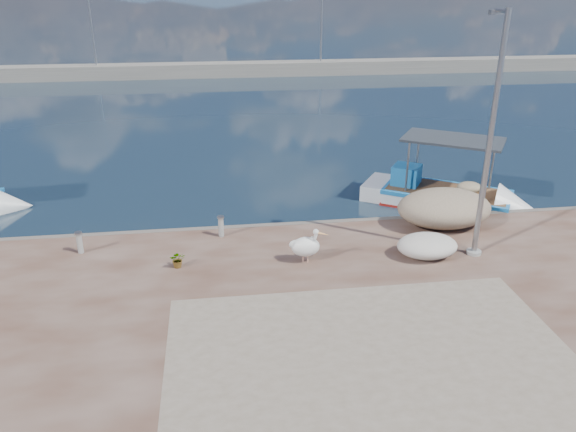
% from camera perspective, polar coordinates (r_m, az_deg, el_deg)
% --- Properties ---
extents(ground, '(1400.00, 1400.00, 0.00)m').
position_cam_1_polar(ground, '(14.90, 2.02, -10.30)').
color(ground, '#162635').
rests_on(ground, ground).
extents(quay_patch, '(9.00, 7.00, 0.01)m').
position_cam_1_polar(quay_patch, '(12.44, 9.18, -15.41)').
color(quay_patch, gray).
rests_on(quay_patch, quay).
extents(breakwater, '(120.00, 2.20, 7.50)m').
position_cam_1_polar(breakwater, '(52.86, -5.52, 14.61)').
color(breakwater, gray).
rests_on(breakwater, ground).
extents(boat_right, '(6.65, 5.35, 3.14)m').
position_cam_1_polar(boat_right, '(22.70, 15.60, 1.65)').
color(boat_right, white).
rests_on(boat_right, ground).
extents(pelican, '(1.14, 0.79, 1.09)m').
position_cam_1_polar(pelican, '(16.31, 1.85, -3.08)').
color(pelican, tan).
rests_on(pelican, quay).
extents(lamp_post, '(0.44, 0.96, 7.00)m').
position_cam_1_polar(lamp_post, '(16.79, 19.68, 6.53)').
color(lamp_post, gray).
rests_on(lamp_post, quay).
extents(bollard_near, '(0.23, 0.23, 0.70)m').
position_cam_1_polar(bollard_near, '(18.10, -6.82, -0.97)').
color(bollard_near, gray).
rests_on(bollard_near, quay).
extents(bollard_far, '(0.22, 0.22, 0.68)m').
position_cam_1_polar(bollard_far, '(18.03, -20.43, -2.46)').
color(bollard_far, gray).
rests_on(bollard_far, quay).
extents(potted_plant, '(0.45, 0.39, 0.49)m').
position_cam_1_polar(potted_plant, '(16.44, -11.12, -4.35)').
color(potted_plant, '#33722D').
rests_on(potted_plant, quay).
extents(net_pile_d, '(1.82, 1.36, 0.68)m').
position_cam_1_polar(net_pile_d, '(17.22, 13.95, -2.95)').
color(net_pile_d, silver).
rests_on(net_pile_d, quay).
extents(net_pile_c, '(3.16, 2.26, 1.24)m').
position_cam_1_polar(net_pile_c, '(19.41, 15.58, 0.78)').
color(net_pile_c, tan).
rests_on(net_pile_c, quay).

